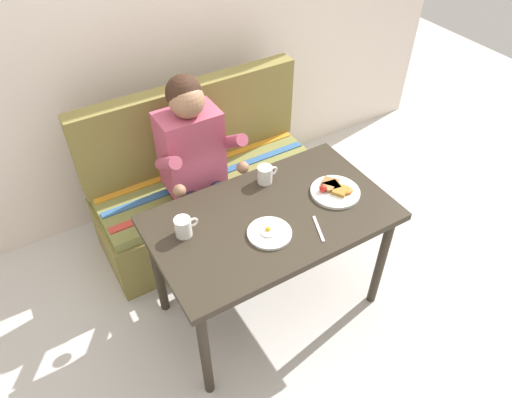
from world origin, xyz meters
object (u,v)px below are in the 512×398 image
at_px(couch, 208,189).
at_px(person, 197,159).
at_px(table, 271,227).
at_px(plate_eggs, 269,233).
at_px(coffee_mug, 265,174).
at_px(coffee_mug_second, 184,226).
at_px(plate_breakfast, 335,191).
at_px(fork, 319,229).

xyz_separation_m(couch, person, (-0.13, -0.17, 0.41)).
bearing_deg(table, plate_eggs, -127.00).
bearing_deg(coffee_mug, table, -114.61).
relative_size(table, couch, 0.83).
bearing_deg(person, plate_eggs, -86.11).
bearing_deg(person, coffee_mug, -56.65).
xyz_separation_m(table, person, (-0.13, 0.59, 0.09)).
relative_size(couch, coffee_mug, 12.20).
relative_size(table, coffee_mug_second, 10.17).
height_order(plate_breakfast, coffee_mug_second, coffee_mug_second).
distance_m(table, fork, 0.26).
bearing_deg(plate_eggs, plate_breakfast, 9.80).
relative_size(person, fork, 7.13).
height_order(couch, coffee_mug_second, couch).
xyz_separation_m(person, fork, (0.27, -0.79, -0.01)).
xyz_separation_m(coffee_mug, fork, (0.03, -0.43, -0.05)).
height_order(plate_eggs, fork, plate_eggs).
height_order(table, coffee_mug, coffee_mug).
height_order(person, coffee_mug, person).
bearing_deg(couch, plate_breakfast, -64.92).
xyz_separation_m(plate_breakfast, fork, (-0.23, -0.17, -0.01)).
xyz_separation_m(table, couch, (0.00, 0.76, -0.32)).
distance_m(table, coffee_mug_second, 0.45).
relative_size(person, plate_eggs, 5.70).
bearing_deg(table, fork, -54.19).
height_order(plate_breakfast, plate_eggs, plate_breakfast).
xyz_separation_m(coffee_mug, coffee_mug_second, (-0.53, -0.13, 0.00)).
distance_m(person, plate_eggs, 0.69).
bearing_deg(plate_eggs, couch, 84.86).
bearing_deg(plate_breakfast, couch, 115.08).
distance_m(plate_eggs, fork, 0.24).
bearing_deg(plate_eggs, person, 93.89).
distance_m(table, person, 0.61).
distance_m(coffee_mug, fork, 0.43).
bearing_deg(coffee_mug_second, plate_breakfast, -9.22).
height_order(table, person, person).
xyz_separation_m(person, plate_breakfast, (0.50, -0.62, 0.00)).
bearing_deg(table, coffee_mug_second, 166.34).
bearing_deg(plate_eggs, coffee_mug, 61.27).
distance_m(couch, plate_eggs, 0.96).
bearing_deg(fork, coffee_mug_second, 172.61).
bearing_deg(coffee_mug, couch, 101.53).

